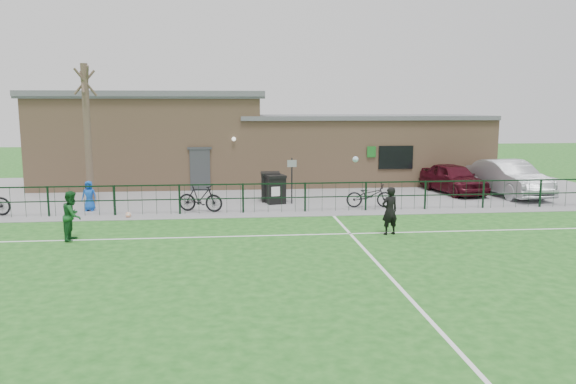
{
  "coord_description": "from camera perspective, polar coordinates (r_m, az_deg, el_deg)",
  "views": [
    {
      "loc": [
        -1.95,
        -14.13,
        4.33
      ],
      "look_at": [
        0.0,
        5.0,
        1.3
      ],
      "focal_mm": 35.0,
      "sensor_mm": 36.0,
      "label": 1
    }
  ],
  "objects": [
    {
      "name": "clubhouse",
      "position": [
        30.72,
        -3.83,
        5.0
      ],
      "size": [
        24.25,
        5.4,
        4.96
      ],
      "color": "#A67F5D",
      "rests_on": "ground"
    },
    {
      "name": "goalkeeper_kick",
      "position": [
        19.02,
        10.19,
        -1.73
      ],
      "size": [
        1.1,
        2.79,
        2.41
      ],
      "color": "black",
      "rests_on": "ground"
    },
    {
      "name": "bicycle_e",
      "position": [
        23.78,
        8.27,
        -0.33
      ],
      "size": [
        1.98,
        0.79,
        1.02
      ],
      "primitive_type": "imported",
      "rotation": [
        0.0,
        0.0,
        1.51
      ],
      "color": "black",
      "rests_on": "paving_strip"
    },
    {
      "name": "bare_tree",
      "position": [
        25.4,
        -19.69,
        5.43
      ],
      "size": [
        0.3,
        0.3,
        6.0
      ],
      "primitive_type": "cylinder",
      "color": "#4E3C2F",
      "rests_on": "ground"
    },
    {
      "name": "wheelie_bin_right",
      "position": [
        25.09,
        -1.8,
        0.45
      ],
      "size": [
        0.8,
        0.91,
        1.2
      ],
      "primitive_type": "cube",
      "rotation": [
        0.0,
        0.0,
        -0.01
      ],
      "color": "black",
      "rests_on": "paving_strip"
    },
    {
      "name": "car_maroon",
      "position": [
        28.47,
        16.44,
        1.36
      ],
      "size": [
        2.41,
        4.49,
        1.45
      ],
      "primitive_type": "imported",
      "rotation": [
        0.0,
        0.0,
        0.17
      ],
      "color": "#410B16",
      "rests_on": "paving_strip"
    },
    {
      "name": "pitch_line_touch",
      "position": [
        22.44,
        -0.73,
        -2.16
      ],
      "size": [
        28.0,
        0.1,
        0.01
      ],
      "primitive_type": "cube",
      "color": "white",
      "rests_on": "ground"
    },
    {
      "name": "paving_strip",
      "position": [
        28.03,
        -1.76,
        0.09
      ],
      "size": [
        34.0,
        13.0,
        0.02
      ],
      "primitive_type": "cube",
      "color": "gray",
      "rests_on": "ground"
    },
    {
      "name": "outfield_player",
      "position": [
        19.21,
        -21.07,
        -2.25
      ],
      "size": [
        0.64,
        0.8,
        1.59
      ],
      "primitive_type": "imported",
      "rotation": [
        0.0,
        0.0,
        1.53
      ],
      "color": "#175121",
      "rests_on": "ground"
    },
    {
      "name": "perimeter_fence",
      "position": [
        22.52,
        -0.77,
        -0.58
      ],
      "size": [
        28.0,
        0.1,
        1.2
      ],
      "primitive_type": "cube",
      "color": "black",
      "rests_on": "ground"
    },
    {
      "name": "sign_post",
      "position": [
        24.33,
        0.39,
        1.14
      ],
      "size": [
        0.07,
        0.07,
        2.0
      ],
      "primitive_type": "cylinder",
      "rotation": [
        0.0,
        0.0,
        -0.26
      ],
      "color": "black",
      "rests_on": "paving_strip"
    },
    {
      "name": "bicycle_d",
      "position": [
        22.87,
        -8.89,
        -0.6
      ],
      "size": [
        1.93,
        1.05,
        1.12
      ],
      "primitive_type": "imported",
      "rotation": [
        0.0,
        0.0,
        1.27
      ],
      "color": "black",
      "rests_on": "paving_strip"
    },
    {
      "name": "car_silver",
      "position": [
        28.57,
        21.49,
        1.34
      ],
      "size": [
        2.23,
        5.19,
        1.66
      ],
      "primitive_type": "imported",
      "rotation": [
        0.0,
        0.0,
        0.09
      ],
      "color": "#AAADB2",
      "rests_on": "paving_strip"
    },
    {
      "name": "pitch_line_mid",
      "position": [
        18.74,
        0.31,
        -4.39
      ],
      "size": [
        28.0,
        0.1,
        0.01
      ],
      "primitive_type": "cube",
      "color": "white",
      "rests_on": "ground"
    },
    {
      "name": "ball_ground",
      "position": [
        22.39,
        -15.91,
        -2.25
      ],
      "size": [
        0.23,
        0.23,
        0.23
      ],
      "primitive_type": "sphere",
      "color": "white",
      "rests_on": "ground"
    },
    {
      "name": "wheelie_bin_left",
      "position": [
        24.54,
        -1.35,
        0.21
      ],
      "size": [
        0.95,
        1.02,
        1.16
      ],
      "primitive_type": "cube",
      "rotation": [
        0.0,
        0.0,
        0.23
      ],
      "color": "black",
      "rests_on": "paving_strip"
    },
    {
      "name": "pitch_line_perp",
      "position": [
        15.29,
        9.48,
        -7.6
      ],
      "size": [
        0.1,
        16.0,
        0.01
      ],
      "primitive_type": "cube",
      "color": "white",
      "rests_on": "ground"
    },
    {
      "name": "ground",
      "position": [
        14.9,
        1.97,
        -7.94
      ],
      "size": [
        90.0,
        90.0,
        0.0
      ],
      "primitive_type": "plane",
      "color": "#1B5619",
      "rests_on": "ground"
    },
    {
      "name": "spectator_child",
      "position": [
        24.16,
        -19.55,
        -0.37
      ],
      "size": [
        0.61,
        0.4,
        1.22
      ],
      "primitive_type": "imported",
      "rotation": [
        0.0,
        0.0,
        -0.03
      ],
      "color": "blue",
      "rests_on": "paving_strip"
    }
  ]
}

